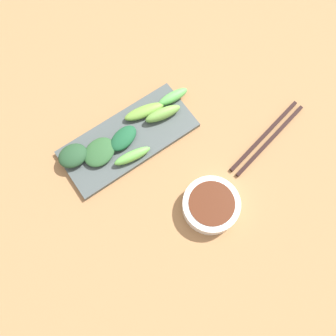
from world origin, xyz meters
name	(u,v)px	position (x,y,z in m)	size (l,w,h in m)	color
tabletop	(154,159)	(0.00, 0.00, 0.01)	(2.10, 2.10, 0.02)	#A27348
sauce_bowl	(211,205)	(-0.16, -0.03, 0.04)	(0.12, 0.12, 0.04)	white
serving_plate	(128,139)	(0.07, 0.02, 0.03)	(0.13, 0.30, 0.01)	#465050
broccoli_stalk_0	(163,114)	(0.07, -0.07, 0.05)	(0.02, 0.08, 0.03)	#73AD48
broccoli_leafy_1	(123,138)	(0.07, 0.03, 0.04)	(0.04, 0.07, 0.02)	#1B5531
broccoli_leafy_2	(73,156)	(0.10, 0.14, 0.05)	(0.05, 0.06, 0.03)	#24492A
broccoli_stalk_3	(132,156)	(0.02, 0.04, 0.04)	(0.02, 0.08, 0.02)	#67BB4D
broccoli_stalk_4	(173,97)	(0.09, -0.11, 0.04)	(0.02, 0.08, 0.02)	#5DB754
broccoli_leafy_5	(99,152)	(0.07, 0.09, 0.04)	(0.06, 0.08, 0.02)	#2C592E
broccoli_stalk_6	(144,112)	(0.10, -0.04, 0.04)	(0.03, 0.09, 0.02)	#71A43E
chopsticks	(267,138)	(-0.11, -0.23, 0.02)	(0.07, 0.23, 0.01)	black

